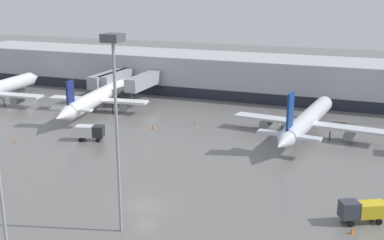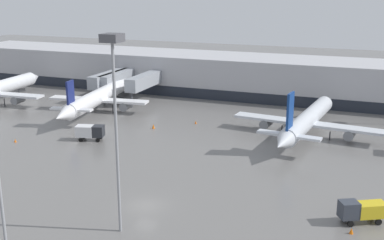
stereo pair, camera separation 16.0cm
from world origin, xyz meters
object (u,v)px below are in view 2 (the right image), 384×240
service_truck_1 (362,210)px  traffic_cone_3 (153,126)px  traffic_cone_0 (196,122)px  traffic_cone_1 (15,140)px  apron_light_mast_1 (114,81)px  service_truck_0 (90,131)px  parked_jet_1 (307,120)px  parked_jet_0 (98,97)px  traffic_cone_2 (351,231)px

service_truck_1 → traffic_cone_3: (-36.39, 24.30, -1.09)m
traffic_cone_0 → traffic_cone_1: 31.68m
apron_light_mast_1 → traffic_cone_3: bearing=110.3°
traffic_cone_0 → apron_light_mast_1: 44.36m
service_truck_0 → parked_jet_1: bearing=8.6°
parked_jet_0 → apron_light_mast_1: size_ratio=1.71×
service_truck_1 → traffic_cone_0: (-30.37, 29.94, -1.20)m
traffic_cone_0 → apron_light_mast_1: (7.03, -40.94, 15.59)m
service_truck_0 → traffic_cone_1: (-10.99, -5.26, -1.30)m
parked_jet_1 → apron_light_mast_1: apron_light_mast_1 is taller
traffic_cone_3 → parked_jet_1: bearing=11.3°
parked_jet_1 → service_truck_0: bearing=121.1°
service_truck_0 → traffic_cone_1: size_ratio=8.89×
traffic_cone_0 → traffic_cone_3: bearing=-136.8°
parked_jet_0 → service_truck_1: size_ratio=6.62×
service_truck_1 → traffic_cone_0: bearing=-73.7°
service_truck_0 → traffic_cone_3: size_ratio=6.21×
traffic_cone_2 → traffic_cone_0: bearing=132.0°
parked_jet_1 → parked_jet_0: bearing=93.7°
parked_jet_0 → service_truck_0: (8.95, -17.18, -1.36)m
service_truck_1 → apron_light_mast_1: apron_light_mast_1 is taller
parked_jet_0 → traffic_cone_3: size_ratio=43.80×
parked_jet_1 → traffic_cone_1: (-44.03, -20.54, -2.48)m
parked_jet_1 → traffic_cone_2: parked_jet_1 is taller
service_truck_0 → traffic_cone_0: 20.27m
traffic_cone_1 → traffic_cone_3: (17.75, 15.30, 0.12)m
traffic_cone_3 → apron_light_mast_1: (13.05, -35.29, 15.48)m
service_truck_0 → apron_light_mast_1: 35.14m
traffic_cone_0 → traffic_cone_2: 44.21m
parked_jet_0 → parked_jet_1: size_ratio=1.06×
traffic_cone_1 → traffic_cone_3: 23.43m
traffic_cone_1 → apron_light_mast_1: size_ratio=0.03×
service_truck_1 → traffic_cone_0: 42.67m
parked_jet_1 → traffic_cone_3: 26.91m
parked_jet_1 → traffic_cone_0: (-20.27, 0.40, -2.47)m
traffic_cone_0 → service_truck_0: bearing=-129.2°
traffic_cone_1 → apron_light_mast_1: apron_light_mast_1 is taller
parked_jet_1 → service_truck_0: (-33.05, -15.28, -1.18)m
service_truck_0 → traffic_cone_3: 12.16m
service_truck_0 → traffic_cone_0: size_ratio=8.51×
parked_jet_0 → service_truck_0: parked_jet_0 is taller
apron_light_mast_1 → service_truck_1: bearing=25.2°
traffic_cone_0 → traffic_cone_3: traffic_cone_3 is taller
service_truck_1 → traffic_cone_1: (-54.13, 9.00, -1.21)m
parked_jet_0 → traffic_cone_0: bearing=-101.7°
parked_jet_1 → service_truck_1: size_ratio=6.23×
traffic_cone_3 → traffic_cone_2: bearing=-37.4°
parked_jet_1 → traffic_cone_2: 33.86m
parked_jet_0 → service_truck_0: bearing=-160.2°
traffic_cone_1 → traffic_cone_2: 54.65m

